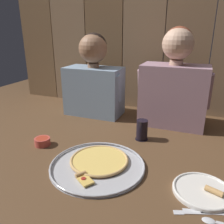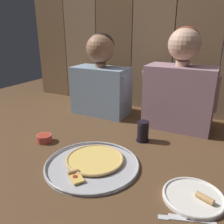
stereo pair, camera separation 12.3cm
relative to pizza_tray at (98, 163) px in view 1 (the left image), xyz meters
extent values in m
plane|color=brown|center=(-0.04, 0.14, -0.01)|extent=(3.20, 3.20, 0.00)
cylinder|color=#B2B2B7|center=(0.00, -0.01, -0.01)|extent=(0.44, 0.44, 0.01)
torus|color=#B2B2B7|center=(0.00, -0.01, 0.00)|extent=(0.44, 0.44, 0.01)
cylinder|color=#B23823|center=(-0.01, 0.03, 0.00)|extent=(0.27, 0.27, 0.00)
cylinder|color=#EFC660|center=(-0.01, 0.03, 0.00)|extent=(0.26, 0.26, 0.01)
torus|color=tan|center=(-0.01, 0.03, 0.00)|extent=(0.28, 0.28, 0.01)
cube|color=#EABC56|center=(0.00, -0.14, 0.00)|extent=(0.09, 0.08, 0.01)
cylinder|color=tan|center=(-0.03, -0.11, 0.01)|extent=(0.04, 0.05, 0.02)
cylinder|color=#A3281E|center=(0.00, -0.13, 0.01)|extent=(0.02, 0.02, 0.00)
cylinder|color=white|center=(0.46, -0.02, 0.00)|extent=(0.23, 0.23, 0.01)
torus|color=white|center=(0.46, -0.02, 0.00)|extent=(0.23, 0.23, 0.01)
cylinder|color=tan|center=(0.50, -0.03, 0.01)|extent=(0.07, 0.04, 0.02)
cylinder|color=black|center=(0.12, 0.34, -0.01)|extent=(0.07, 0.07, 0.01)
cylinder|color=black|center=(0.12, 0.34, 0.05)|extent=(0.06, 0.06, 0.11)
cylinder|color=#CC4C42|center=(-0.37, 0.07, 0.01)|extent=(0.08, 0.08, 0.04)
cylinder|color=#B23823|center=(-0.37, 0.07, 0.02)|extent=(0.07, 0.07, 0.02)
cube|color=silver|center=(0.44, -0.15, -0.01)|extent=(0.09, 0.04, 0.01)
cube|color=silver|center=(0.38, -0.17, -0.01)|extent=(0.04, 0.03, 0.01)
cube|color=silver|center=(0.50, -0.13, -0.01)|extent=(0.10, 0.03, 0.01)
cube|color=silver|center=(0.42, -0.14, -0.01)|extent=(0.06, 0.04, 0.00)
ellipsoid|color=silver|center=(0.48, -0.17, -0.01)|extent=(0.05, 0.03, 0.01)
cube|color=#849EB7|center=(-0.32, 0.63, 0.16)|extent=(0.40, 0.22, 0.34)
cylinder|color=#9E7051|center=(-0.32, 0.63, 0.35)|extent=(0.08, 0.08, 0.03)
sphere|color=#9E7051|center=(-0.32, 0.63, 0.46)|extent=(0.20, 0.20, 0.20)
sphere|color=black|center=(-0.32, 0.64, 0.48)|extent=(0.18, 0.18, 0.18)
cylinder|color=#849EB7|center=(-0.50, 0.59, 0.21)|extent=(0.08, 0.13, 0.20)
cylinder|color=#849EB7|center=(-0.13, 0.59, 0.21)|extent=(0.08, 0.12, 0.20)
cube|color=gray|center=(0.24, 0.63, 0.19)|extent=(0.41, 0.22, 0.39)
cylinder|color=#DBAD8E|center=(0.24, 0.63, 0.40)|extent=(0.08, 0.08, 0.03)
sphere|color=#DBAD8E|center=(0.24, 0.63, 0.50)|extent=(0.19, 0.19, 0.19)
sphere|color=brown|center=(0.24, 0.64, 0.52)|extent=(0.17, 0.17, 0.17)
cylinder|color=gray|center=(0.06, 0.59, 0.24)|extent=(0.08, 0.12, 0.23)
cylinder|color=gray|center=(0.43, 0.59, 0.24)|extent=(0.08, 0.11, 0.22)
cube|color=brown|center=(-0.98, 0.90, 0.60)|extent=(0.31, 0.03, 1.21)
cube|color=#8C6E4F|center=(-0.66, 0.90, 0.60)|extent=(0.31, 0.03, 1.21)
cube|color=brown|center=(-0.35, 0.90, 0.60)|extent=(0.31, 0.03, 1.21)
cube|color=#896B4C|center=(-0.04, 0.90, 0.60)|extent=(0.31, 0.03, 1.21)
cube|color=#836546|center=(0.28, 0.90, 0.60)|extent=(0.31, 0.03, 1.21)
camera|label=1|loc=(0.40, -0.84, 0.59)|focal=37.05mm
camera|label=2|loc=(0.51, -0.79, 0.59)|focal=37.05mm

